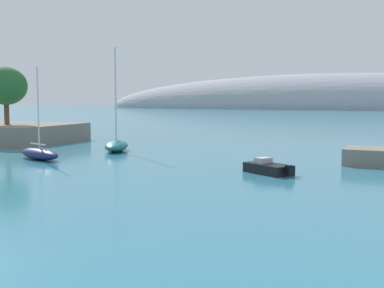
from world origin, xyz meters
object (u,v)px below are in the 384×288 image
object	(u,v)px
sailboat_navy_near_shore	(39,153)
motorboat_black_alongside_breakwater	(268,168)
tree_clump_shore	(6,86)
sailboat_teal_mid_mooring	(116,145)

from	to	relation	value
sailboat_navy_near_shore	motorboat_black_alongside_breakwater	bearing A→B (deg)	20.92
tree_clump_shore	sailboat_teal_mid_mooring	xyz separation A→B (m)	(17.24, -3.45, -6.22)
tree_clump_shore	sailboat_navy_near_shore	size ratio (longest dim) A/B	0.86
tree_clump_shore	sailboat_teal_mid_mooring	distance (m)	18.65
tree_clump_shore	motorboat_black_alongside_breakwater	distance (m)	37.74
sailboat_navy_near_shore	sailboat_teal_mid_mooring	bearing A→B (deg)	93.25
motorboat_black_alongside_breakwater	tree_clump_shore	bearing A→B (deg)	14.87
tree_clump_shore	sailboat_teal_mid_mooring	world-z (taller)	sailboat_teal_mid_mooring
tree_clump_shore	sailboat_navy_near_shore	distance (m)	19.70
motorboat_black_alongside_breakwater	sailboat_teal_mid_mooring	bearing A→B (deg)	7.74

